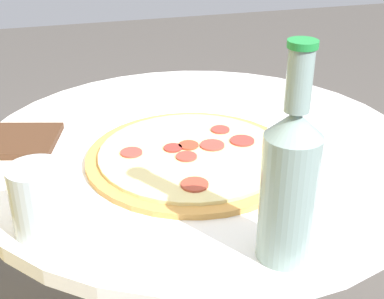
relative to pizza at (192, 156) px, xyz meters
name	(u,v)px	position (x,y,z in m)	size (l,w,h in m)	color
table	(197,231)	(0.06, -0.03, -0.21)	(0.81, 0.81, 0.75)	white
pizza	(192,156)	(0.00, 0.00, 0.00)	(0.37, 0.37, 0.02)	#C68E47
beer_bottle	(290,181)	(-0.28, -0.04, 0.10)	(0.07, 0.07, 0.28)	gray
pizza_paddle	(3,140)	(0.15, 0.32, 0.00)	(0.16, 0.27, 0.02)	#422819
drinking_glass	(39,200)	(-0.14, 0.25, 0.04)	(0.08, 0.08, 0.10)	#ADBCC6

